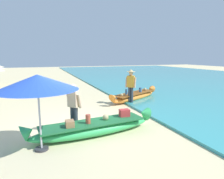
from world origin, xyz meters
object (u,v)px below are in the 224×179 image
object	(u,v)px
boat_orange_midground	(134,96)
patio_umbrella_large	(37,83)
person_tourist_customer	(74,105)
boat_green_foreground	(94,127)
person_vendor_hatted	(131,84)

from	to	relation	value
boat_orange_midground	patio_umbrella_large	xyz separation A→B (m)	(-5.13, -4.55, 1.60)
boat_orange_midground	person_tourist_customer	size ratio (longest dim) A/B	2.29
person_tourist_customer	patio_umbrella_large	distance (m)	1.70
person_tourist_customer	boat_green_foreground	bearing A→B (deg)	-40.26
boat_green_foreground	person_tourist_customer	size ratio (longest dim) A/B	2.67
person_tourist_customer	patio_umbrella_large	world-z (taller)	patio_umbrella_large
boat_green_foreground	person_vendor_hatted	size ratio (longest dim) A/B	2.37
person_vendor_hatted	boat_green_foreground	bearing A→B (deg)	-131.17
boat_orange_midground	person_tourist_customer	world-z (taller)	person_tourist_customer
boat_green_foreground	boat_orange_midground	size ratio (longest dim) A/B	1.17
person_vendor_hatted	patio_umbrella_large	xyz separation A→B (m)	(-4.53, -3.82, 0.78)
boat_orange_midground	person_vendor_hatted	world-z (taller)	person_vendor_hatted
boat_green_foreground	person_vendor_hatted	xyz separation A→B (m)	(2.91, 3.33, 0.81)
boat_green_foreground	boat_orange_midground	world-z (taller)	same
boat_green_foreground	boat_orange_midground	xyz separation A→B (m)	(3.51, 4.06, -0.00)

